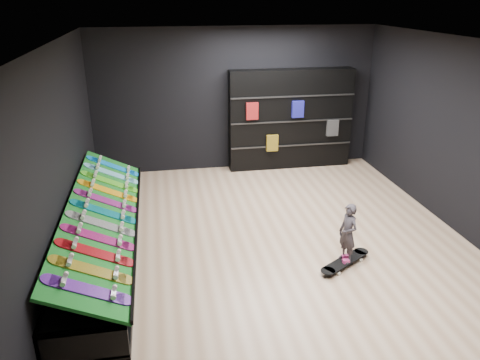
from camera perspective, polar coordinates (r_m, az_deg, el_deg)
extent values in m
cube|color=tan|center=(7.36, 4.15, -7.56)|extent=(6.00, 7.00, 0.01)
cube|color=white|center=(6.45, 4.89, 16.37)|extent=(6.00, 7.00, 0.01)
cube|color=black|center=(10.06, -0.55, 9.75)|extent=(6.00, 0.02, 3.00)
cube|color=black|center=(3.80, 18.10, -13.01)|extent=(6.00, 0.02, 3.00)
cube|color=black|center=(6.68, -21.29, 1.94)|extent=(0.02, 7.00, 3.00)
cube|color=black|center=(8.03, 25.75, 4.44)|extent=(0.02, 7.00, 3.00)
cube|color=#0D5716|center=(6.89, -16.32, -3.94)|extent=(0.92, 4.50, 0.46)
cube|color=black|center=(10.25, 6.15, 7.38)|extent=(2.67, 0.31, 2.14)
imported|color=black|center=(6.75, 12.90, -7.62)|extent=(0.19, 0.23, 0.52)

